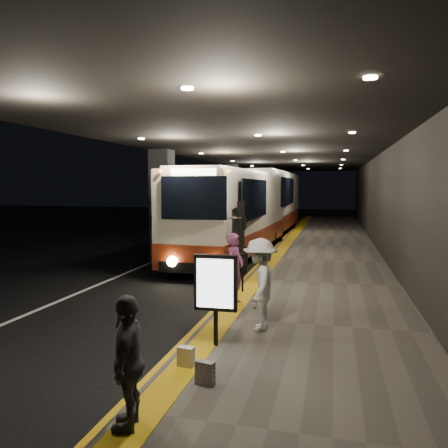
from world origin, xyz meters
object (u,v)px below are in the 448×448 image
Objects in this scene: coach_main at (235,217)px; passenger_boarding at (235,269)px; coach_second at (269,205)px; stanchion_post at (243,273)px; bag_polka at (205,373)px; passenger_waiting_grey at (129,362)px; bag_plain at (186,357)px; passenger_waiting_white at (260,284)px; info_sign at (216,285)px.

coach_main is 8.07m from passenger_boarding.
coach_second is 16.03m from stanchion_post.
bag_polka is at bearing -83.19° from coach_second.
passenger_waiting_grey is at bearing -112.94° from bag_polka.
passenger_waiting_grey reaches higher than bag_plain.
coach_main is at bearing 174.52° from passenger_waiting_grey.
passenger_waiting_white is at bearing -71.83° from stanchion_post.
coach_main is 10.84m from info_sign.
stanchion_post is (-0.05, 1.19, -0.35)m from passenger_boarding.
info_sign is at bearing -32.29° from passenger_waiting_white.
bag_plain is at bearing -78.53° from coach_main.
bag_polka is at bearing -76.76° from coach_main.
passenger_boarding is at bearing -154.71° from passenger_waiting_white.
passenger_waiting_white reaches higher than stanchion_post.
bag_plain is at bearing -84.31° from coach_second.
info_sign is at bearing 77.95° from bag_plain.
passenger_waiting_white is 1.11× the size of info_sign.
bag_plain is at bearing 132.23° from bag_polka.
bag_polka is 1.79m from info_sign.
bag_polka is (2.32, -12.14, -1.37)m from coach_main.
coach_main reaches higher than passenger_waiting_white.
coach_main reaches higher than bag_polka.
passenger_waiting_white reaches higher than passenger_boarding.
bag_plain is (1.85, -11.63, -1.38)m from coach_main.
info_sign is (-0.26, 1.51, 0.93)m from bag_polka.
bag_plain is 0.31× the size of stanchion_post.
info_sign is at bearing -164.23° from passenger_boarding.
coach_main is 11.15× the size of stanchion_post.
stanchion_post is at bearing 96.17° from bag_polka.
stanchion_post is (1.73, -6.65, -1.03)m from coach_main.
coach_main is 33.63× the size of bag_polka.
coach_main reaches higher than info_sign.
bag_polka is 0.70m from bag_plain.
bag_plain is at bearing -168.97° from passenger_boarding.
coach_second reaches higher than passenger_waiting_grey.
coach_main is 6.64× the size of passenger_boarding.
stanchion_post is (-0.13, 4.98, 0.35)m from bag_plain.
passenger_waiting_white is 2.71m from bag_polka.
coach_main reaches higher than passenger_waiting_grey.
coach_second is 35.65× the size of bag_polka.
coach_second is 7.56× the size of passenger_waiting_grey.
coach_second is at bearing 15.41° from passenger_boarding.
coach_main is 0.94× the size of coach_second.
passenger_waiting_grey is 6.78m from stanchion_post.
coach_second is at bearing 94.74° from bag_plain.
info_sign is 1.61× the size of stanchion_post.
passenger_waiting_grey is at bearing -97.00° from info_sign.
passenger_waiting_grey reaches higher than bag_polka.
coach_second is 6.63× the size of passenger_waiting_white.
coach_main is 35.85× the size of bag_plain.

